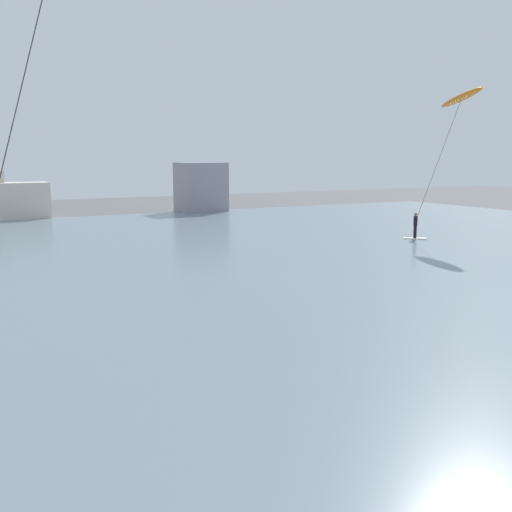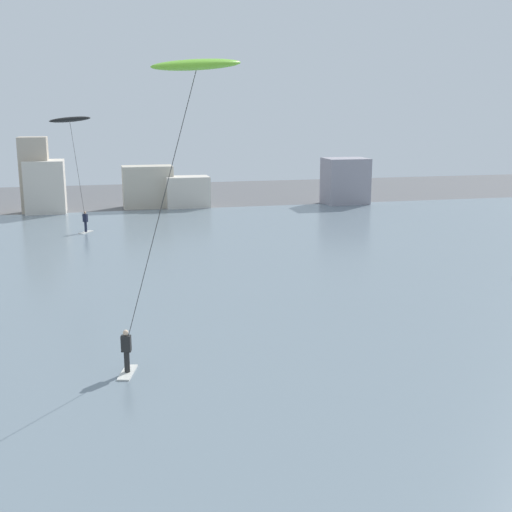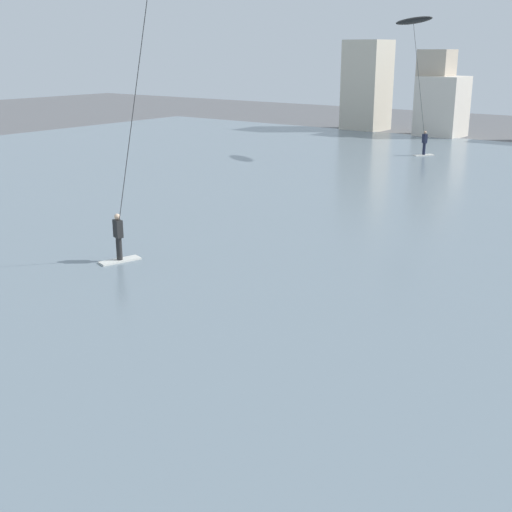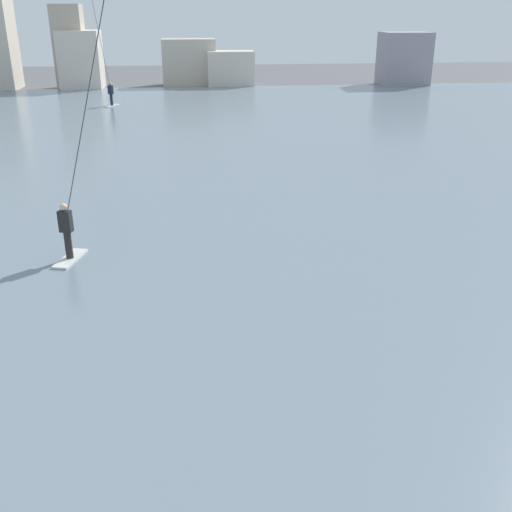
# 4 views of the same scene
# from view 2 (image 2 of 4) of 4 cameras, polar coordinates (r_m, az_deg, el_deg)

# --- Properties ---
(water_bay) EXTENTS (84.00, 52.00, 0.10)m
(water_bay) POSITION_cam_2_polar(r_m,az_deg,el_deg) (37.70, -0.75, -1.65)
(water_bay) COLOR slate
(water_bay) RESTS_ON ground
(far_shore_buildings) EXTENTS (39.94, 5.36, 7.74)m
(far_shore_buildings) POSITION_cam_2_polar(r_m,az_deg,el_deg) (63.10, -12.40, 6.41)
(far_shore_buildings) COLOR beige
(far_shore_buildings) RESTS_ON ground
(kitesurfer_lime) EXTENTS (4.68, 1.61, 11.06)m
(kitesurfer_lime) POSITION_cam_2_polar(r_m,az_deg,el_deg) (22.48, -5.90, 13.69)
(kitesurfer_lime) COLOR silver
(kitesurfer_lime) RESTS_ON water_bay
(kitesurfer_black) EXTENTS (3.37, 3.33, 8.89)m
(kitesurfer_black) POSITION_cam_2_polar(r_m,az_deg,el_deg) (49.81, -15.85, 10.55)
(kitesurfer_black) COLOR silver
(kitesurfer_black) RESTS_ON water_bay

